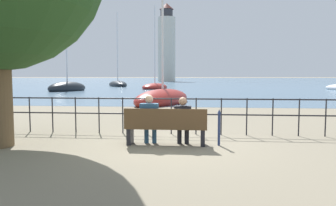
{
  "coord_description": "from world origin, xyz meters",
  "views": [
    {
      "loc": [
        0.8,
        -7.83,
        1.67
      ],
      "look_at": [
        0.0,
        0.5,
        0.98
      ],
      "focal_mm": 35.0,
      "sensor_mm": 36.0,
      "label": 1
    }
  ],
  "objects_px": {
    "sailboat_2": "(163,99)",
    "sailboat_5": "(67,88)",
    "harbor_lighthouse": "(167,45)",
    "park_bench": "(166,127)",
    "seated_person_right": "(183,119)",
    "sailboat_3": "(155,87)",
    "closed_umbrella": "(219,125)",
    "seated_person_left": "(149,117)",
    "sailboat_4": "(118,84)"
  },
  "relations": [
    {
      "from": "sailboat_2",
      "to": "sailboat_4",
      "type": "relative_size",
      "value": 0.61
    },
    {
      "from": "sailboat_4",
      "to": "harbor_lighthouse",
      "type": "xyz_separation_m",
      "value": [
        3.14,
        49.75,
        10.97
      ]
    },
    {
      "from": "sailboat_3",
      "to": "sailboat_4",
      "type": "bearing_deg",
      "value": 144.78
    },
    {
      "from": "seated_person_right",
      "to": "sailboat_3",
      "type": "bearing_deg",
      "value": 98.92
    },
    {
      "from": "closed_umbrella",
      "to": "sailboat_2",
      "type": "distance_m",
      "value": 12.1
    },
    {
      "from": "seated_person_right",
      "to": "harbor_lighthouse",
      "type": "distance_m",
      "value": 96.31
    },
    {
      "from": "harbor_lighthouse",
      "to": "park_bench",
      "type": "bearing_deg",
      "value": -84.25
    },
    {
      "from": "sailboat_2",
      "to": "sailboat_5",
      "type": "bearing_deg",
      "value": 145.66
    },
    {
      "from": "sailboat_3",
      "to": "seated_person_right",
      "type": "bearing_deg",
      "value": -61.6
    },
    {
      "from": "seated_person_right",
      "to": "sailboat_3",
      "type": "height_order",
      "value": "sailboat_3"
    },
    {
      "from": "sailboat_3",
      "to": "park_bench",
      "type": "bearing_deg",
      "value": -62.28
    },
    {
      "from": "sailboat_2",
      "to": "sailboat_5",
      "type": "xyz_separation_m",
      "value": [
        -12.57,
        15.82,
        0.05
      ]
    },
    {
      "from": "sailboat_5",
      "to": "seated_person_left",
      "type": "bearing_deg",
      "value": -45.63
    },
    {
      "from": "seated_person_left",
      "to": "sailboat_4",
      "type": "height_order",
      "value": "sailboat_4"
    },
    {
      "from": "park_bench",
      "to": "harbor_lighthouse",
      "type": "height_order",
      "value": "harbor_lighthouse"
    },
    {
      "from": "closed_umbrella",
      "to": "harbor_lighthouse",
      "type": "xyz_separation_m",
      "value": [
        -10.87,
        95.19,
        10.8
      ]
    },
    {
      "from": "sailboat_5",
      "to": "harbor_lighthouse",
      "type": "height_order",
      "value": "harbor_lighthouse"
    },
    {
      "from": "closed_umbrella",
      "to": "harbor_lighthouse",
      "type": "bearing_deg",
      "value": 96.51
    },
    {
      "from": "seated_person_left",
      "to": "sailboat_5",
      "type": "xyz_separation_m",
      "value": [
        -13.57,
        27.62,
        -0.33
      ]
    },
    {
      "from": "seated_person_left",
      "to": "harbor_lighthouse",
      "type": "bearing_deg",
      "value": 95.51
    },
    {
      "from": "sailboat_2",
      "to": "sailboat_3",
      "type": "height_order",
      "value": "sailboat_3"
    },
    {
      "from": "harbor_lighthouse",
      "to": "seated_person_left",
      "type": "bearing_deg",
      "value": -84.49
    },
    {
      "from": "closed_umbrella",
      "to": "sailboat_5",
      "type": "height_order",
      "value": "sailboat_5"
    },
    {
      "from": "park_bench",
      "to": "sailboat_3",
      "type": "relative_size",
      "value": 0.18
    },
    {
      "from": "seated_person_right",
      "to": "park_bench",
      "type": "bearing_deg",
      "value": -168.63
    },
    {
      "from": "sailboat_3",
      "to": "sailboat_5",
      "type": "relative_size",
      "value": 1.25
    },
    {
      "from": "seated_person_left",
      "to": "harbor_lighthouse",
      "type": "relative_size",
      "value": 0.05
    },
    {
      "from": "park_bench",
      "to": "closed_umbrella",
      "type": "xyz_separation_m",
      "value": [
        1.28,
        0.09,
        0.05
      ]
    },
    {
      "from": "sailboat_5",
      "to": "sailboat_2",
      "type": "bearing_deg",
      "value": -33.33
    },
    {
      "from": "seated_person_right",
      "to": "sailboat_2",
      "type": "height_order",
      "value": "sailboat_2"
    },
    {
      "from": "seated_person_left",
      "to": "sailboat_2",
      "type": "bearing_deg",
      "value": 94.88
    },
    {
      "from": "park_bench",
      "to": "harbor_lighthouse",
      "type": "relative_size",
      "value": 0.08
    },
    {
      "from": "harbor_lighthouse",
      "to": "sailboat_4",
      "type": "bearing_deg",
      "value": -93.61
    },
    {
      "from": "seated_person_left",
      "to": "harbor_lighthouse",
      "type": "distance_m",
      "value": 96.23
    },
    {
      "from": "seated_person_right",
      "to": "sailboat_2",
      "type": "distance_m",
      "value": 11.95
    },
    {
      "from": "sailboat_3",
      "to": "seated_person_left",
      "type": "bearing_deg",
      "value": -62.92
    },
    {
      "from": "park_bench",
      "to": "sailboat_2",
      "type": "height_order",
      "value": "sailboat_2"
    },
    {
      "from": "park_bench",
      "to": "closed_umbrella",
      "type": "distance_m",
      "value": 1.28
    },
    {
      "from": "sailboat_2",
      "to": "sailboat_5",
      "type": "height_order",
      "value": "sailboat_5"
    },
    {
      "from": "sailboat_5",
      "to": "harbor_lighthouse",
      "type": "distance_m",
      "value": 68.6
    },
    {
      "from": "seated_person_left",
      "to": "closed_umbrella",
      "type": "distance_m",
      "value": 1.7
    },
    {
      "from": "closed_umbrella",
      "to": "sailboat_5",
      "type": "xyz_separation_m",
      "value": [
        -15.26,
        27.61,
        -0.16
      ]
    },
    {
      "from": "seated_person_left",
      "to": "sailboat_4",
      "type": "bearing_deg",
      "value": 105.17
    },
    {
      "from": "seated_person_left",
      "to": "seated_person_right",
      "type": "relative_size",
      "value": 1.04
    },
    {
      "from": "park_bench",
      "to": "seated_person_left",
      "type": "relative_size",
      "value": 1.63
    },
    {
      "from": "closed_umbrella",
      "to": "sailboat_4",
      "type": "relative_size",
      "value": 0.07
    },
    {
      "from": "sailboat_2",
      "to": "sailboat_4",
      "type": "distance_m",
      "value": 35.5
    },
    {
      "from": "park_bench",
      "to": "sailboat_4",
      "type": "height_order",
      "value": "sailboat_4"
    },
    {
      "from": "closed_umbrella",
      "to": "sailboat_2",
      "type": "bearing_deg",
      "value": 102.87
    },
    {
      "from": "park_bench",
      "to": "sailboat_5",
      "type": "bearing_deg",
      "value": 116.78
    }
  ]
}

